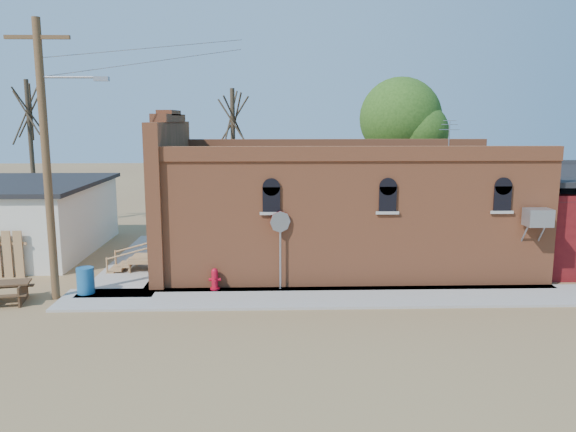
{
  "coord_description": "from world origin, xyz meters",
  "views": [
    {
      "loc": [
        -1.02,
        -17.01,
        5.91
      ],
      "look_at": [
        -0.39,
        3.25,
        2.4
      ],
      "focal_mm": 35.0,
      "sensor_mm": 36.0,
      "label": 1
    }
  ],
  "objects_px": {
    "brick_bar": "(336,208)",
    "utility_pole": "(48,155)",
    "stop_sign": "(280,229)",
    "picnic_table": "(3,290)",
    "fire_hydrant": "(215,279)",
    "trash_barrel": "(86,280)"
  },
  "relations": [
    {
      "from": "brick_bar",
      "to": "utility_pole",
      "type": "relative_size",
      "value": 1.82
    },
    {
      "from": "stop_sign",
      "to": "picnic_table",
      "type": "relative_size",
      "value": 1.46
    },
    {
      "from": "fire_hydrant",
      "to": "picnic_table",
      "type": "distance_m",
      "value": 6.84
    },
    {
      "from": "utility_pole",
      "to": "fire_hydrant",
      "type": "height_order",
      "value": "utility_pole"
    },
    {
      "from": "utility_pole",
      "to": "stop_sign",
      "type": "height_order",
      "value": "utility_pole"
    },
    {
      "from": "fire_hydrant",
      "to": "stop_sign",
      "type": "height_order",
      "value": "stop_sign"
    },
    {
      "from": "brick_bar",
      "to": "stop_sign",
      "type": "distance_m",
      "value": 4.38
    },
    {
      "from": "fire_hydrant",
      "to": "stop_sign",
      "type": "distance_m",
      "value": 2.86
    },
    {
      "from": "stop_sign",
      "to": "trash_barrel",
      "type": "bearing_deg",
      "value": -176.0
    },
    {
      "from": "brick_bar",
      "to": "fire_hydrant",
      "type": "height_order",
      "value": "brick_bar"
    },
    {
      "from": "picnic_table",
      "to": "fire_hydrant",
      "type": "bearing_deg",
      "value": -3.06
    },
    {
      "from": "fire_hydrant",
      "to": "utility_pole",
      "type": "bearing_deg",
      "value": -178.6
    },
    {
      "from": "brick_bar",
      "to": "picnic_table",
      "type": "xyz_separation_m",
      "value": [
        -11.37,
        -4.72,
        -1.88
      ]
    },
    {
      "from": "utility_pole",
      "to": "trash_barrel",
      "type": "xyz_separation_m",
      "value": [
        0.84,
        0.3,
        -4.25
      ]
    },
    {
      "from": "utility_pole",
      "to": "stop_sign",
      "type": "bearing_deg",
      "value": 4.61
    },
    {
      "from": "brick_bar",
      "to": "utility_pole",
      "type": "bearing_deg",
      "value": -156.31
    },
    {
      "from": "brick_bar",
      "to": "stop_sign",
      "type": "xyz_separation_m",
      "value": [
        -2.34,
        -3.69,
        -0.15
      ]
    },
    {
      "from": "stop_sign",
      "to": "brick_bar",
      "type": "bearing_deg",
      "value": 59.01
    },
    {
      "from": "fire_hydrant",
      "to": "brick_bar",
      "type": "bearing_deg",
      "value": 33.53
    },
    {
      "from": "stop_sign",
      "to": "trash_barrel",
      "type": "relative_size",
      "value": 3.08
    },
    {
      "from": "trash_barrel",
      "to": "picnic_table",
      "type": "bearing_deg",
      "value": -163.31
    },
    {
      "from": "utility_pole",
      "to": "fire_hydrant",
      "type": "xyz_separation_m",
      "value": [
        5.17,
        0.6,
        -4.32
      ]
    }
  ]
}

